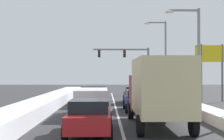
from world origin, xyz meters
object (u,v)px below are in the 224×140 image
object	(u,v)px
sedan_navy_right_lane_second	(138,100)
traffic_light_gantry	(131,60)
suv_white_center_lane_second	(92,99)
street_lamp_right_far	(163,52)
sedan_red_center_lane_nearest	(90,116)
roadside_sign_right	(212,60)
suv_charcoal_center_lane_third	(95,93)
box_truck_right_lane_nearest	(158,89)
street_lamp_right_mid	(194,48)
sedan_black_right_lane_third	(135,95)

from	to	relation	value
sedan_navy_right_lane_second	traffic_light_gantry	world-z (taller)	traffic_light_gantry
suv_white_center_lane_second	street_lamp_right_far	xyz separation A→B (m)	(7.56, 17.28, 4.25)
sedan_red_center_lane_nearest	suv_white_center_lane_second	distance (m)	6.63
sedan_red_center_lane_nearest	roadside_sign_right	distance (m)	20.03
suv_charcoal_center_lane_third	sedan_red_center_lane_nearest	bearing A→B (deg)	-88.83
box_truck_right_lane_nearest	roadside_sign_right	world-z (taller)	roadside_sign_right
street_lamp_right_mid	traffic_light_gantry	bearing A→B (deg)	99.18
sedan_black_right_lane_third	suv_white_center_lane_second	xyz separation A→B (m)	(-3.50, -8.55, 0.25)
street_lamp_right_mid	street_lamp_right_far	bearing A→B (deg)	89.29
sedan_black_right_lane_third	traffic_light_gantry	world-z (taller)	traffic_light_gantry
box_truck_right_lane_nearest	roadside_sign_right	size ratio (longest dim) A/B	1.31
suv_white_center_lane_second	street_lamp_right_mid	size ratio (longest dim) A/B	0.65
suv_white_center_lane_second	roadside_sign_right	distance (m)	15.11
box_truck_right_lane_nearest	sedan_black_right_lane_third	distance (m)	13.53
suv_white_center_lane_second	roadside_sign_right	size ratio (longest dim) A/B	0.89
roadside_sign_right	traffic_light_gantry	bearing A→B (deg)	118.07
sedan_black_right_lane_third	street_lamp_right_far	size ratio (longest dim) A/B	0.51
sedan_red_center_lane_nearest	suv_charcoal_center_lane_third	bearing A→B (deg)	91.17
sedan_black_right_lane_third	box_truck_right_lane_nearest	bearing A→B (deg)	-90.17
box_truck_right_lane_nearest	suv_charcoal_center_lane_third	bearing A→B (deg)	106.73
street_lamp_right_far	box_truck_right_lane_nearest	bearing A→B (deg)	-100.45
suv_white_center_lane_second	street_lamp_right_far	world-z (taller)	street_lamp_right_far
roadside_sign_right	suv_white_center_lane_second	bearing A→B (deg)	-137.89
suv_white_center_lane_second	street_lamp_right_far	size ratio (longest dim) A/B	0.55
roadside_sign_right	street_lamp_right_far	bearing A→B (deg)	114.96
sedan_navy_right_lane_second	street_lamp_right_mid	xyz separation A→B (m)	(4.20, 0.71, 3.78)
box_truck_right_lane_nearest	roadside_sign_right	distance (m)	16.78
roadside_sign_right	sedan_navy_right_lane_second	bearing A→B (deg)	-135.58
box_truck_right_lane_nearest	roadside_sign_right	bearing A→B (deg)	63.15
sedan_navy_right_lane_second	suv_white_center_lane_second	xyz separation A→B (m)	(-3.19, -2.29, 0.25)
street_lamp_right_far	roadside_sign_right	size ratio (longest dim) A/B	1.62
suv_charcoal_center_lane_third	traffic_light_gantry	bearing A→B (deg)	74.64
sedan_red_center_lane_nearest	traffic_light_gantry	distance (m)	29.76
sedan_navy_right_lane_second	sedan_red_center_lane_nearest	xyz separation A→B (m)	(-3.01, -8.91, 0.00)
traffic_light_gantry	suv_charcoal_center_lane_third	bearing A→B (deg)	-105.36
traffic_light_gantry	roadside_sign_right	distance (m)	14.40
street_lamp_right_mid	roadside_sign_right	bearing A→B (deg)	62.55
street_lamp_right_far	suv_white_center_lane_second	bearing A→B (deg)	-113.63
sedan_black_right_lane_third	traffic_light_gantry	bearing A→B (deg)	87.13
suv_white_center_lane_second	suv_charcoal_center_lane_third	xyz separation A→B (m)	(-0.10, 6.94, 0.00)
street_lamp_right_mid	street_lamp_right_far	size ratio (longest dim) A/B	0.85
street_lamp_right_mid	street_lamp_right_far	xyz separation A→B (m)	(0.18, 14.29, 0.72)
street_lamp_right_mid	roadside_sign_right	size ratio (longest dim) A/B	1.37
suv_charcoal_center_lane_third	street_lamp_right_far	xyz separation A→B (m)	(7.66, 10.35, 4.25)
box_truck_right_lane_nearest	sedan_red_center_lane_nearest	xyz separation A→B (m)	(-3.29, -1.69, -1.14)
traffic_light_gantry	roadside_sign_right	xyz separation A→B (m)	(6.78, -12.70, -0.48)
street_lamp_right_far	roadside_sign_right	xyz separation A→B (m)	(3.42, -7.36, -1.25)
suv_charcoal_center_lane_third	box_truck_right_lane_nearest	bearing A→B (deg)	-73.27
box_truck_right_lane_nearest	street_lamp_right_mid	distance (m)	9.23
sedan_black_right_lane_third	suv_charcoal_center_lane_third	bearing A→B (deg)	-155.85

